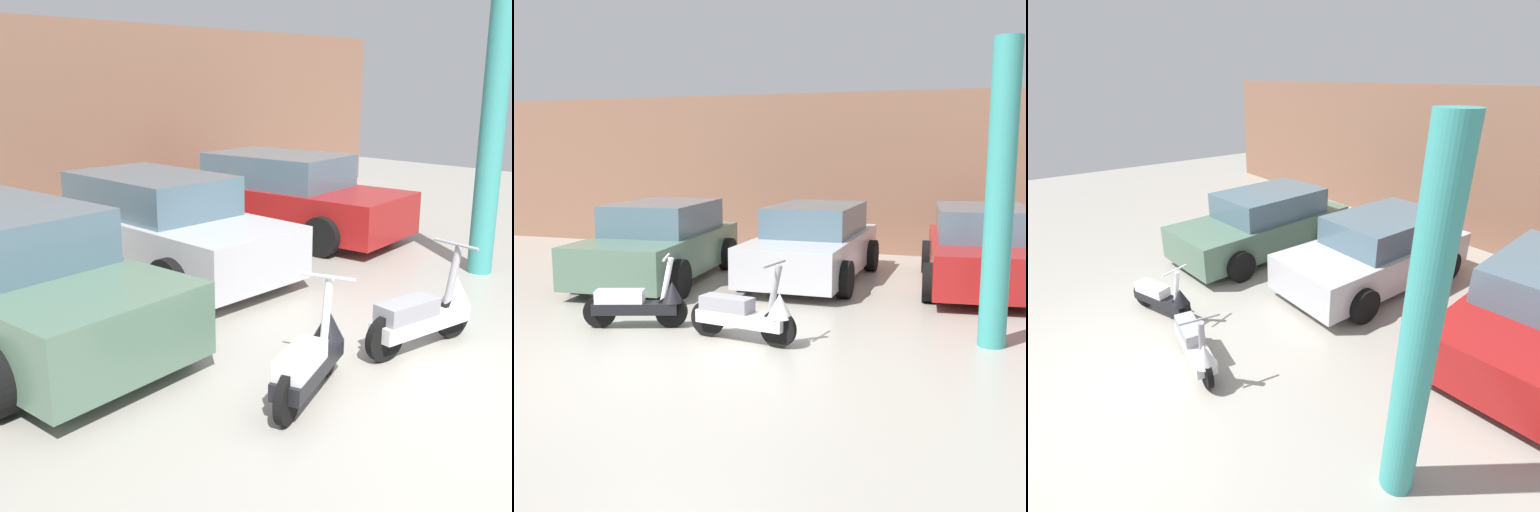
{
  "view_description": "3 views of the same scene",
  "coord_description": "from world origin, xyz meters",
  "views": [
    {
      "loc": [
        -5.04,
        -2.1,
        2.69
      ],
      "look_at": [
        0.09,
        2.95,
        0.7
      ],
      "focal_mm": 45.0,
      "sensor_mm": 36.0,
      "label": 1
    },
    {
      "loc": [
        3.38,
        -6.35,
        2.42
      ],
      "look_at": [
        0.3,
        2.78,
        0.81
      ],
      "focal_mm": 45.0,
      "sensor_mm": 36.0,
      "label": 2
    },
    {
      "loc": [
        5.09,
        -0.83,
        3.9
      ],
      "look_at": [
        -0.05,
        3.08,
        0.97
      ],
      "focal_mm": 28.0,
      "sensor_mm": 36.0,
      "label": 3
    }
  ],
  "objects": [
    {
      "name": "ground_plane",
      "position": [
        0.0,
        0.0,
        0.0
      ],
      "size": [
        28.0,
        28.0,
        0.0
      ],
      "primitive_type": "plane",
      "color": "#9E998E"
    },
    {
      "name": "wall_back",
      "position": [
        0.0,
        8.51,
        1.86
      ],
      "size": [
        19.6,
        0.12,
        3.71
      ],
      "primitive_type": "cube",
      "color": "#845B47",
      "rests_on": "ground_plane"
    },
    {
      "name": "scooter_front_left",
      "position": [
        -1.03,
        1.16,
        0.35
      ],
      "size": [
        1.37,
        0.71,
        0.99
      ],
      "rotation": [
        0.0,
        0.0,
        0.34
      ],
      "color": "black",
      "rests_on": "ground_plane"
    },
    {
      "name": "scooter_front_right",
      "position": [
        0.59,
        0.99,
        0.38
      ],
      "size": [
        1.51,
        0.6,
        1.06
      ],
      "rotation": [
        0.0,
        0.0,
        -0.17
      ],
      "color": "black",
      "rests_on": "ground_plane"
    },
    {
      "name": "car_rear_left",
      "position": [
        -2.35,
        4.23,
        0.69
      ],
      "size": [
        2.32,
        4.37,
        1.44
      ],
      "rotation": [
        0.0,
        0.0,
        -1.49
      ],
      "color": "#51705B",
      "rests_on": "ground_plane"
    },
    {
      "name": "car_rear_center",
      "position": [
        0.36,
        5.14,
        0.67
      ],
      "size": [
        1.99,
        4.1,
        1.39
      ],
      "rotation": [
        0.0,
        0.0,
        -1.57
      ],
      "color": "#B7B7BC",
      "rests_on": "ground_plane"
    },
    {
      "name": "car_rear_right",
      "position": [
        3.36,
        5.41,
        0.68
      ],
      "size": [
        2.33,
        4.33,
        1.42
      ],
      "rotation": [
        0.0,
        0.0,
        -1.47
      ],
      "color": "maroon",
      "rests_on": "ground_plane"
    },
    {
      "name": "support_column_side",
      "position": [
        3.54,
        1.82,
        1.86
      ],
      "size": [
        0.34,
        0.34,
        3.71
      ],
      "primitive_type": "cylinder",
      "color": "teal",
      "rests_on": "ground_plane"
    }
  ]
}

